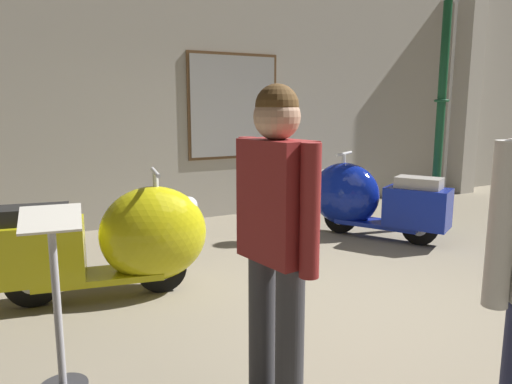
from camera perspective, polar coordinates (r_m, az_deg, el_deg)
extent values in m
plane|color=gray|center=(4.21, 13.44, -12.89)|extent=(60.00, 60.00, 0.00)
cube|color=#ADA89E|center=(7.11, -6.42, 12.69)|extent=(18.00, 0.20, 3.91)
cube|color=brown|center=(7.17, -2.69, 10.11)|extent=(1.43, 0.03, 1.53)
cube|color=#9E9E9E|center=(7.15, -2.63, 10.11)|extent=(1.35, 0.01, 1.45)
cube|color=beige|center=(9.95, 23.74, 11.16)|extent=(0.36, 0.36, 3.91)
cylinder|color=black|center=(4.39, -11.16, -8.78)|extent=(0.45, 0.16, 0.44)
cylinder|color=silver|center=(4.39, -11.16, -8.78)|extent=(0.21, 0.14, 0.20)
cylinder|color=black|center=(4.41, -24.97, -9.48)|extent=(0.45, 0.16, 0.44)
cylinder|color=silver|center=(4.41, -24.97, -9.48)|extent=(0.21, 0.14, 0.20)
cube|color=gold|center=(4.37, -18.06, -9.47)|extent=(1.10, 0.57, 0.06)
ellipsoid|color=gold|center=(4.29, -12.04, -4.86)|extent=(1.01, 0.72, 0.84)
cube|color=gold|center=(4.33, -24.63, -6.43)|extent=(0.81, 0.56, 0.48)
cube|color=black|center=(4.26, -24.94, -2.45)|extent=(0.57, 0.39, 0.13)
sphere|color=silver|center=(4.28, -8.03, -1.62)|extent=(0.17, 0.17, 0.17)
cylinder|color=silver|center=(4.22, -11.78, 0.22)|extent=(0.05, 0.05, 0.31)
cylinder|color=silver|center=(4.19, -11.86, 2.29)|extent=(0.12, 0.48, 0.04)
cube|color=silver|center=(4.58, -12.38, -4.65)|extent=(0.73, 0.14, 0.03)
cylinder|color=black|center=(6.35, 9.98, -2.91)|extent=(0.28, 0.41, 0.43)
cylinder|color=silver|center=(6.35, 9.98, -2.91)|extent=(0.18, 0.22, 0.19)
cylinder|color=black|center=(6.04, 18.86, -3.97)|extent=(0.28, 0.41, 0.43)
cylinder|color=silver|center=(6.04, 18.86, -3.97)|extent=(0.18, 0.22, 0.19)
cube|color=navy|center=(6.18, 14.30, -3.63)|extent=(0.83, 1.07, 0.05)
ellipsoid|color=navy|center=(6.27, 10.51, -0.26)|extent=(0.92, 1.05, 0.81)
cube|color=navy|center=(6.00, 18.60, -1.75)|extent=(0.73, 0.84, 0.47)
cube|color=gray|center=(5.95, 18.76, 1.06)|extent=(0.51, 0.59, 0.13)
sphere|color=silver|center=(6.35, 8.08, 1.98)|extent=(0.16, 0.16, 0.16)
cylinder|color=silver|center=(6.22, 10.35, 3.14)|extent=(0.05, 0.05, 0.30)
cylinder|color=silver|center=(6.21, 10.39, 4.50)|extent=(0.42, 0.26, 0.03)
cylinder|color=#144728|center=(6.97, 20.31, -3.26)|extent=(0.28, 0.28, 0.18)
cylinder|color=#144728|center=(6.80, 21.08, 8.91)|extent=(0.11, 0.11, 2.76)
torus|color=#144728|center=(6.80, 21.15, 10.07)|extent=(0.19, 0.19, 0.04)
cylinder|color=silver|center=(2.05, 27.10, -3.57)|extent=(0.10, 0.10, 0.64)
cylinder|color=#38383D|center=(2.52, 4.03, -16.16)|extent=(0.15, 0.15, 0.86)
cylinder|color=#38383D|center=(2.68, 0.72, -14.44)|extent=(0.15, 0.15, 0.86)
cube|color=maroon|center=(2.39, 2.43, -1.05)|extent=(0.27, 0.43, 0.61)
cylinder|color=maroon|center=(2.21, 6.44, -2.31)|extent=(0.09, 0.09, 0.63)
cylinder|color=maroon|center=(2.59, -1.01, -0.43)|extent=(0.09, 0.09, 0.63)
sphere|color=tan|center=(2.35, 2.50, 8.91)|extent=(0.23, 0.23, 0.23)
sphere|color=brown|center=(2.35, 2.51, 10.18)|extent=(0.21, 0.21, 0.21)
cylinder|color=#A5A5AD|center=(3.01, -22.52, -12.44)|extent=(0.04, 0.04, 0.98)
cube|color=silver|center=(2.86, -23.20, -2.94)|extent=(0.35, 0.27, 0.12)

